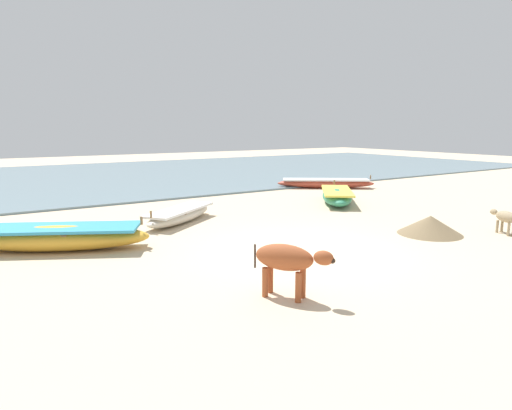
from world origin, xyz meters
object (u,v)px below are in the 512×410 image
Objects in this scene: fishing_boat_0 at (57,237)px; fishing_boat_3 at (326,183)px; fishing_boat_1 at (180,215)px; calf_near_dun at (505,217)px; fishing_boat_5 at (337,196)px; cow_adult_rust at (287,260)px.

fishing_boat_0 reaches higher than fishing_boat_3.
fishing_boat_3 is at bearing 165.23° from fishing_boat_1.
fishing_boat_1 is 3.30× the size of calf_near_dun.
calf_near_dun is at bearing 101.84° from fishing_boat_1.
fishing_boat_3 is 10.11m from calf_near_dun.
fishing_boat_5 is at bearing 34.93° from fishing_boat_0.
calf_near_dun is (10.70, -5.01, 0.15)m from fishing_boat_0.
fishing_boat_3 is 1.28× the size of fishing_boat_5.
fishing_boat_5 is at bearing -90.64° from fishing_boat_3.
fishing_boat_0 is 11.82m from calf_near_dun.
fishing_boat_3 is 4.47m from fishing_boat_5.
calf_near_dun is at bearing 2.96° from fishing_boat_0.
cow_adult_rust is (-0.95, -6.81, 0.45)m from fishing_boat_1.
calf_near_dun is (0.42, -6.25, 0.17)m from fishing_boat_5.
fishing_boat_5 is at bearing 24.00° from calf_near_dun.
fishing_boat_0 is 1.32× the size of fishing_boat_5.
cow_adult_rust is (2.80, -5.49, 0.37)m from fishing_boat_0.
fishing_boat_1 is at bearing 67.81° from calf_near_dun.
calf_near_dun is at bearing 61.49° from cow_adult_rust.
fishing_boat_1 is 0.74× the size of fishing_boat_3.
cow_adult_rust is (-10.12, -10.34, 0.44)m from fishing_boat_3.
cow_adult_rust is 1.39× the size of calf_near_dun.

